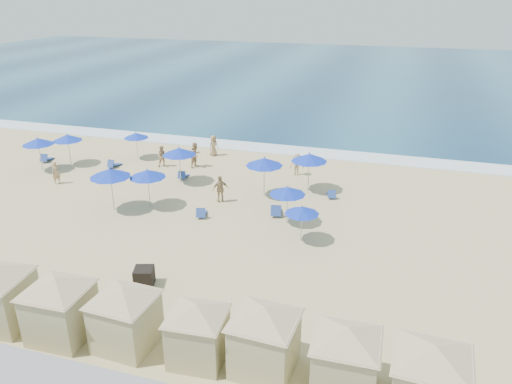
{
  "coord_description": "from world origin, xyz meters",
  "views": [
    {
      "loc": [
        11.59,
        -22.62,
        12.58
      ],
      "look_at": [
        3.72,
        3.0,
        1.43
      ],
      "focal_mm": 35.0,
      "sensor_mm": 36.0,
      "label": 1
    }
  ],
  "objects_px": {
    "umbrella_7": "(288,191)",
    "trash_bin": "(144,277)",
    "beachgoer_3": "(297,165)",
    "cabana_3": "(197,325)",
    "umbrella_2": "(136,135)",
    "cabana_1": "(59,300)",
    "cabana_6": "(431,372)",
    "umbrella_6": "(264,162)",
    "beachgoer_2": "(220,189)",
    "beachgoer_0": "(56,173)",
    "umbrella_9": "(302,210)",
    "umbrella_4": "(179,151)",
    "cabana_2": "(124,309)",
    "beachgoer_4": "(213,145)",
    "umbrella_0": "(67,138)",
    "beachgoer_5": "(163,156)",
    "umbrella_5": "(147,174)",
    "umbrella_1": "(38,141)",
    "cabana_4": "(265,330)",
    "umbrella_8": "(309,157)",
    "cabana_5": "(346,351)",
    "umbrella_3": "(110,173)",
    "beachgoer_1": "(196,155)"
  },
  "relations": [
    {
      "from": "beachgoer_2",
      "to": "umbrella_7",
      "type": "bearing_deg",
      "value": 123.13
    },
    {
      "from": "umbrella_3",
      "to": "beachgoer_3",
      "type": "bearing_deg",
      "value": 44.52
    },
    {
      "from": "cabana_1",
      "to": "umbrella_9",
      "type": "xyz_separation_m",
      "value": [
        7.11,
        10.26,
        0.16
      ]
    },
    {
      "from": "umbrella_5",
      "to": "beachgoer_2",
      "type": "bearing_deg",
      "value": 27.39
    },
    {
      "from": "cabana_1",
      "to": "umbrella_0",
      "type": "xyz_separation_m",
      "value": [
        -12.17,
        17.16,
        0.46
      ]
    },
    {
      "from": "cabana_1",
      "to": "cabana_6",
      "type": "xyz_separation_m",
      "value": [
        13.34,
        0.1,
        0.05
      ]
    },
    {
      "from": "umbrella_4",
      "to": "beachgoer_1",
      "type": "bearing_deg",
      "value": 94.53
    },
    {
      "from": "umbrella_1",
      "to": "umbrella_6",
      "type": "bearing_deg",
      "value": 0.38
    },
    {
      "from": "umbrella_2",
      "to": "umbrella_8",
      "type": "bearing_deg",
      "value": -10.61
    },
    {
      "from": "cabana_3",
      "to": "umbrella_1",
      "type": "relative_size",
      "value": 1.62
    },
    {
      "from": "cabana_5",
      "to": "beachgoer_0",
      "type": "relative_size",
      "value": 2.82
    },
    {
      "from": "umbrella_8",
      "to": "umbrella_9",
      "type": "distance_m",
      "value": 7.14
    },
    {
      "from": "umbrella_4",
      "to": "beachgoer_3",
      "type": "relative_size",
      "value": 1.61
    },
    {
      "from": "trash_bin",
      "to": "beachgoer_3",
      "type": "relative_size",
      "value": 0.53
    },
    {
      "from": "beachgoer_0",
      "to": "umbrella_7",
      "type": "bearing_deg",
      "value": -63.2
    },
    {
      "from": "umbrella_2",
      "to": "umbrella_6",
      "type": "bearing_deg",
      "value": -20.71
    },
    {
      "from": "umbrella_2",
      "to": "umbrella_5",
      "type": "relative_size",
      "value": 0.86
    },
    {
      "from": "cabana_1",
      "to": "cabana_6",
      "type": "relative_size",
      "value": 0.97
    },
    {
      "from": "umbrella_9",
      "to": "beachgoer_4",
      "type": "bearing_deg",
      "value": 128.81
    },
    {
      "from": "umbrella_8",
      "to": "beachgoer_4",
      "type": "height_order",
      "value": "umbrella_8"
    },
    {
      "from": "umbrella_3",
      "to": "beachgoer_4",
      "type": "relative_size",
      "value": 1.66
    },
    {
      "from": "cabana_3",
      "to": "umbrella_2",
      "type": "relative_size",
      "value": 1.91
    },
    {
      "from": "umbrella_9",
      "to": "trash_bin",
      "type": "bearing_deg",
      "value": -133.54
    },
    {
      "from": "trash_bin",
      "to": "cabana_5",
      "type": "height_order",
      "value": "cabana_5"
    },
    {
      "from": "beachgoer_4",
      "to": "umbrella_5",
      "type": "bearing_deg",
      "value": -148.35
    },
    {
      "from": "cabana_2",
      "to": "beachgoer_1",
      "type": "relative_size",
      "value": 2.33
    },
    {
      "from": "cabana_1",
      "to": "beachgoer_5",
      "type": "xyz_separation_m",
      "value": [
        -5.26,
        18.76,
        -0.84
      ]
    },
    {
      "from": "umbrella_3",
      "to": "beachgoer_2",
      "type": "height_order",
      "value": "umbrella_3"
    },
    {
      "from": "umbrella_7",
      "to": "trash_bin",
      "type": "bearing_deg",
      "value": -119.99
    },
    {
      "from": "umbrella_9",
      "to": "beachgoer_0",
      "type": "relative_size",
      "value": 1.32
    },
    {
      "from": "umbrella_8",
      "to": "umbrella_2",
      "type": "bearing_deg",
      "value": 169.39
    },
    {
      "from": "cabana_4",
      "to": "trash_bin",
      "type": "bearing_deg",
      "value": 152.24
    },
    {
      "from": "cabana_1",
      "to": "umbrella_3",
      "type": "height_order",
      "value": "cabana_1"
    },
    {
      "from": "cabana_1",
      "to": "cabana_2",
      "type": "relative_size",
      "value": 1.04
    },
    {
      "from": "cabana_2",
      "to": "beachgoer_4",
      "type": "distance_m",
      "value": 22.73
    },
    {
      "from": "cabana_5",
      "to": "umbrella_2",
      "type": "xyz_separation_m",
      "value": [
        -18.77,
        19.56,
        0.27
      ]
    },
    {
      "from": "umbrella_1",
      "to": "beachgoer_5",
      "type": "distance_m",
      "value": 8.88
    },
    {
      "from": "cabana_3",
      "to": "beachgoer_0",
      "type": "height_order",
      "value": "cabana_3"
    },
    {
      "from": "umbrella_0",
      "to": "beachgoer_3",
      "type": "height_order",
      "value": "umbrella_0"
    },
    {
      "from": "umbrella_4",
      "to": "umbrella_2",
      "type": "bearing_deg",
      "value": 145.4
    },
    {
      "from": "umbrella_9",
      "to": "beachgoer_3",
      "type": "relative_size",
      "value": 1.29
    },
    {
      "from": "umbrella_0",
      "to": "beachgoer_5",
      "type": "xyz_separation_m",
      "value": [
        6.9,
        1.6,
        -1.3
      ]
    },
    {
      "from": "umbrella_6",
      "to": "umbrella_5",
      "type": "bearing_deg",
      "value": -149.5
    },
    {
      "from": "cabana_1",
      "to": "umbrella_0",
      "type": "bearing_deg",
      "value": 125.34
    },
    {
      "from": "cabana_5",
      "to": "umbrella_0",
      "type": "relative_size",
      "value": 1.83
    },
    {
      "from": "umbrella_8",
      "to": "trash_bin",
      "type": "bearing_deg",
      "value": -109.99
    },
    {
      "from": "cabana_4",
      "to": "cabana_2",
      "type": "bearing_deg",
      "value": -176.75
    },
    {
      "from": "umbrella_0",
      "to": "beachgoer_3",
      "type": "distance_m",
      "value": 17.13
    },
    {
      "from": "cabana_3",
      "to": "cabana_2",
      "type": "bearing_deg",
      "value": -178.54
    },
    {
      "from": "umbrella_6",
      "to": "beachgoer_2",
      "type": "height_order",
      "value": "umbrella_6"
    }
  ]
}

